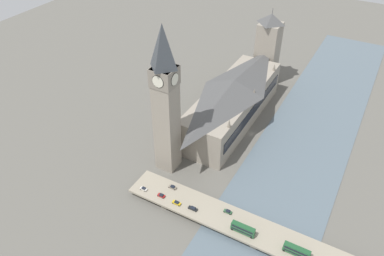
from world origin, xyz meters
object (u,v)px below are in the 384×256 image
car_southbound_mid (144,189)px  car_southbound_extra (177,203)px  car_southbound_lead (173,187)px  car_northbound_tail (161,195)px  car_northbound_lead (228,212)px  double_decker_bus_lead (297,251)px  victoria_tower (268,49)px  double_decker_bus_mid (243,229)px  parliament_hall (233,101)px  car_northbound_mid (193,208)px  clock_tower (166,100)px  road_bridge (259,233)px

car_southbound_mid → car_southbound_extra: (-19.95, -0.11, 0.04)m
car_southbound_lead → car_northbound_tail: bearing=75.8°
car_northbound_lead → car_southbound_lead: (32.11, -0.81, -0.03)m
double_decker_bus_lead → car_northbound_lead: bearing=-10.4°
car_southbound_mid → car_southbound_lead: bearing=-146.3°
victoria_tower → double_decker_bus_mid: bearing=106.7°
car_southbound_extra → car_northbound_lead: bearing=-163.2°
parliament_hall → car_northbound_mid: 85.69m
parliament_hall → car_southbound_extra: size_ratio=21.93×
car_southbound_lead → clock_tower: bearing=-52.5°
car_northbound_mid → double_decker_bus_lead: bearing=180.0°
double_decker_bus_lead → car_northbound_lead: size_ratio=2.92×
double_decker_bus_mid → double_decker_bus_lead: bearing=-178.2°
car_southbound_lead → parliament_hall: bearing=-89.8°
clock_tower → car_southbound_mid: bearing=92.5°
parliament_hall → car_northbound_mid: size_ratio=20.61×
victoria_tower → car_southbound_extra: 146.58m
clock_tower → parliament_hall: bearing=-103.0°
victoria_tower → car_southbound_extra: victoria_tower is taller
clock_tower → car_northbound_mid: 55.92m
double_decker_bus_mid → car_southbound_lead: double_decker_bus_mid is taller
double_decker_bus_mid → car_southbound_lead: size_ratio=2.71×
victoria_tower → car_northbound_lead: 142.73m
clock_tower → victoria_tower: size_ratio=1.49×
clock_tower → double_decker_bus_mid: clock_tower is taller
parliament_hall → clock_tower: (13.43, 58.16, 29.55)m
parliament_hall → clock_tower: bearing=77.0°
road_bridge → car_southbound_lead: bearing=-4.7°
victoria_tower → car_northbound_lead: size_ratio=13.89×
clock_tower → car_southbound_extra: bearing=128.9°
clock_tower → car_southbound_extra: 52.13m
car_northbound_mid → car_northbound_tail: size_ratio=1.20×
clock_tower → car_southbound_lead: bearing=127.5°
parliament_hall → car_northbound_lead: 84.04m
road_bridge → double_decker_bus_lead: 18.94m
car_southbound_extra → car_northbound_mid: bearing=-174.4°
double_decker_bus_lead → car_northbound_mid: bearing=-0.0°
parliament_hall → car_southbound_lead: bearing=90.2°
car_northbound_lead → car_southbound_extra: car_southbound_extra is taller
clock_tower → car_southbound_lead: clock_tower is taller
car_northbound_tail → car_southbound_mid: bearing=3.1°
double_decker_bus_mid → car_northbound_lead: 13.34m
road_bridge → car_northbound_lead: car_northbound_lead is taller
clock_tower → double_decker_bus_lead: 93.61m
double_decker_bus_lead → car_southbound_extra: (60.63, 0.85, -1.84)m
car_northbound_mid → victoria_tower: bearing=-83.4°
victoria_tower → double_decker_bus_lead: 160.54m
victoria_tower → double_decker_bus_mid: size_ratio=4.94×
parliament_hall → car_northbound_tail: (1.71, 83.86, -10.37)m
car_northbound_lead → car_southbound_extra: 25.82m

